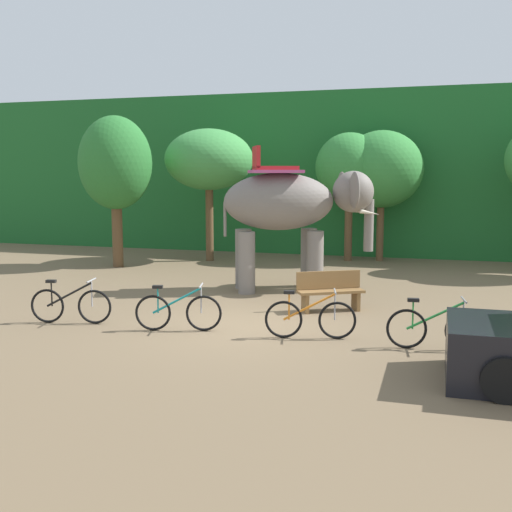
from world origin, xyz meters
TOP-DOWN VIEW (x-y plane):
  - ground_plane at (0.00, 0.00)m, footprint 80.00×80.00m
  - foliage_hedge at (0.00, 14.43)m, footprint 36.00×6.00m
  - tree_center at (-6.47, 6.51)m, footprint 2.39×2.39m
  - tree_far_right at (-4.07, 8.79)m, footprint 3.10×3.10m
  - tree_right at (0.65, 10.21)m, footprint 2.39×2.39m
  - tree_far_left at (1.74, 10.51)m, footprint 2.88×2.88m
  - elephant at (0.03, 4.16)m, footprint 4.17×2.97m
  - bike_black at (-3.43, -0.86)m, footprint 1.68×0.55m
  - bike_teal at (-1.06, -0.79)m, footprint 1.66×0.62m
  - bike_orange at (1.54, -0.60)m, footprint 1.68×0.57m
  - bike_green at (3.80, -0.71)m, footprint 1.70×0.52m
  - wooden_bench at (1.48, 1.87)m, footprint 1.51×1.10m

SIDE VIEW (x-z plane):
  - ground_plane at x=0.00m, z-range 0.00..0.00m
  - bike_black at x=-3.43m, z-range -0.07..0.85m
  - bike_teal at x=-1.06m, z-range -0.07..0.85m
  - bike_orange at x=1.54m, z-range -0.07..0.85m
  - bike_green at x=3.80m, z-range -0.07..0.85m
  - wooden_bench at x=1.48m, z-range 0.03..0.92m
  - elephant at x=0.03m, z-range 0.31..4.09m
  - foliage_hedge at x=0.00m, z-range 0.00..6.15m
  - tree_far_left at x=1.74m, z-range 0.93..5.52m
  - tree_right at x=0.65m, z-range 1.03..5.54m
  - tree_center at x=-6.47m, z-range 0.92..5.88m
  - tree_far_right at x=-4.07m, z-range 1.23..5.88m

